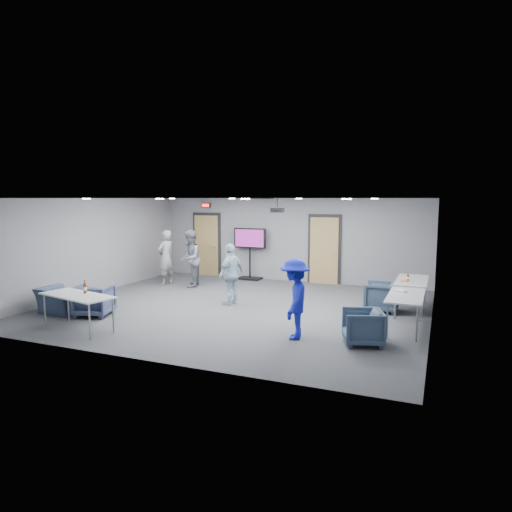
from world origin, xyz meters
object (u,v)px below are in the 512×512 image
at_px(chair_right_a, 381,297).
at_px(chair_front_b, 61,300).
at_px(person_a, 166,257).
at_px(bottle_right, 408,278).
at_px(bottle_front, 85,288).
at_px(tv_stand, 250,250).
at_px(projector, 277,210).
at_px(chair_front_a, 94,300).
at_px(chair_right_c, 363,327).
at_px(person_c, 231,274).
at_px(table_front_left, 77,297).
at_px(person_d, 295,299).
at_px(table_right_a, 412,282).
at_px(table_right_b, 406,297).
at_px(person_b, 190,259).

relative_size(chair_right_a, chair_front_b, 0.82).
relative_size(person_a, bottle_right, 7.45).
height_order(bottle_front, tv_stand, tv_stand).
distance_m(tv_stand, projector, 3.75).
distance_m(bottle_front, tv_stand, 6.63).
height_order(chair_front_a, bottle_front, bottle_front).
distance_m(chair_right_c, projector, 4.28).
bearing_deg(tv_stand, bottle_front, -98.12).
height_order(person_c, projector, projector).
height_order(person_c, table_front_left, person_c).
xyz_separation_m(person_c, projector, (1.00, 0.65, 1.62)).
bearing_deg(chair_front_b, bottle_front, 156.26).
xyz_separation_m(person_d, projector, (-1.36, 2.79, 1.62)).
distance_m(person_a, chair_right_c, 7.67).
relative_size(table_right_a, tv_stand, 1.02).
bearing_deg(person_a, chair_right_c, 73.75).
height_order(chair_front_b, projector, projector).
bearing_deg(chair_right_a, tv_stand, -121.40).
bearing_deg(tv_stand, table_right_b, -38.57).
distance_m(table_right_b, table_front_left, 6.75).
distance_m(chair_front_b, table_front_left, 1.69).
distance_m(person_d, chair_front_a, 4.82).
xyz_separation_m(person_a, bottle_front, (1.15, -4.75, -0.02)).
height_order(table_right_b, bottle_right, bottle_right).
relative_size(chair_front_b, tv_stand, 0.55).
relative_size(chair_front_b, bottle_front, 3.34).
bearing_deg(person_b, table_front_left, -17.81).
bearing_deg(person_a, tv_stand, 143.48).
relative_size(person_b, table_right_a, 1.00).
bearing_deg(tv_stand, chair_right_c, -49.96).
bearing_deg(chair_front_b, chair_front_a, -170.63).
xyz_separation_m(chair_front_a, tv_stand, (1.47, 5.75, 0.61)).
height_order(table_right_a, bottle_right, bottle_right).
bearing_deg(table_front_left, bottle_front, 88.62).
distance_m(person_c, bottle_right, 4.32).
height_order(chair_right_a, chair_front_a, chair_front_a).
bearing_deg(person_d, projector, -164.07).
bearing_deg(table_front_left, projector, 65.28).
xyz_separation_m(chair_right_a, projector, (-2.64, -0.05, 2.05)).
xyz_separation_m(chair_front_b, table_right_a, (7.63, 3.54, 0.38)).
bearing_deg(person_c, person_d, 61.46).
distance_m(person_b, table_right_a, 6.47).
distance_m(chair_right_a, projector, 3.35).
xyz_separation_m(person_c, table_front_left, (-1.96, -3.25, -0.10)).
bearing_deg(tv_stand, person_a, -139.00).
height_order(person_a, tv_stand, tv_stand).
distance_m(chair_right_c, table_front_left, 5.75).
bearing_deg(chair_right_a, bottle_right, 113.32).
bearing_deg(chair_right_c, person_d, -102.55).
bearing_deg(table_right_b, chair_right_c, 153.34).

